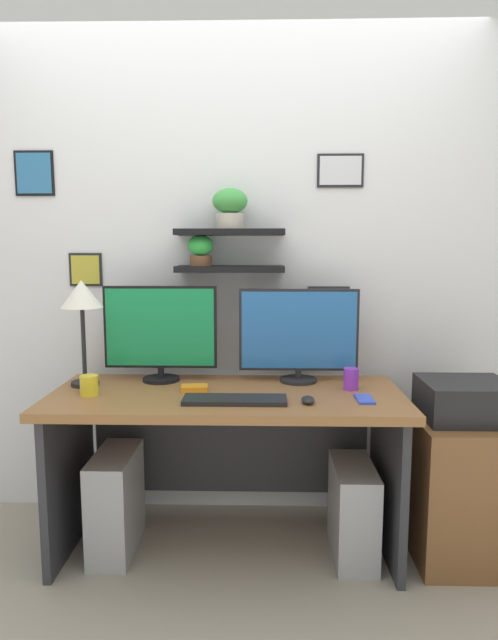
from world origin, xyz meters
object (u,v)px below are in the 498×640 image
Objects in this scene: printer at (465,400)px; computer_tower_left at (116,502)px; scissors_tray at (194,388)px; computer_tower_right at (353,510)px; keyboard at (235,400)px; computer_mouse at (308,400)px; desk at (228,433)px; desk_lamp at (82,301)px; drawer_cabinet at (460,487)px; monitor_right at (299,334)px; cell_phone at (364,399)px; coffee_mug at (89,385)px; pen_cup at (351,379)px; monitor_left at (160,332)px.

computer_tower_left is at bearing -179.79° from printer.
scissors_tray reaches higher than computer_tower_right.
printer reaches higher than keyboard.
computer_mouse is 0.21× the size of computer_tower_right.
desk is 3.18× the size of desk_lamp.
desk is 2.47× the size of drawer_cabinet.
monitor_right is 0.48m from cell_phone.
cell_phone is 0.47m from printer.
computer_tower_left is (0.17, -0.14, -0.92)m from desk_lamp.
pen_cup reaches higher than coffee_mug.
desk reaches higher than drawer_cabinet.
desk is 13.27× the size of scissors_tray.
pen_cup is 0.72m from scissors_tray.
monitor_left is at bearing 170.34° from drawer_cabinet.
coffee_mug is at bearing -178.60° from drawer_cabinet.
pen_cup reaches higher than keyboard.
desk is at bearing 9.55° from scissors_tray.
pen_cup is 0.23× the size of computer_tower_right.
desk_lamp is 1.94m from drawer_cabinet.
desk is 3.62× the size of keyboard.
monitor_left is 1.18× the size of computer_tower_left.
desk_lamp is 1.17× the size of computer_tower_right.
coffee_mug is 0.57m from computer_tower_left.
keyboard is (0.04, -0.21, 0.22)m from desk.
desk is at bearing -178.85° from pen_cup.
desk is 0.67m from coffee_mug.
monitor_left is 3.93× the size of cell_phone.
coffee_mug is 0.21× the size of computer_tower_right.
monitor_left is 6.12× the size of computer_mouse.
pen_cup is (0.22, 0.23, 0.04)m from computer_mouse.
monitor_left reaches higher than printer.
computer_tower_right is at bearing 11.84° from keyboard.
desk is 2.89× the size of monitor_left.
keyboard is 0.94× the size of computer_tower_left.
printer is at bearing 1.40° from coffee_mug.
drawer_cabinet is at bearing -9.97° from pen_cup.
drawer_cabinet is (1.74, -0.13, -0.83)m from desk_lamp.
coffee_mug is at bearing -173.81° from pen_cup.
computer_tower_right is (1.18, 0.02, -0.58)m from coffee_mug.
printer reaches higher than computer_tower_right.
printer is at bearing 0.00° from drawer_cabinet.
computer_mouse is 0.97m from coffee_mug.
computer_mouse reaches higher than cell_phone.
drawer_cabinet is (0.49, -0.09, -0.48)m from pen_cup.
pen_cup is (0.23, -0.15, -0.18)m from monitor_right.
printer is at bearing 2.31° from computer_tower_right.
coffee_mug is at bearing -133.88° from monitor_left.
monitor_right is (0.67, 0.00, -0.01)m from monitor_left.
keyboard is (0.38, -0.37, -0.23)m from monitor_left.
monitor_left is at bearing 53.88° from computer_tower_left.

